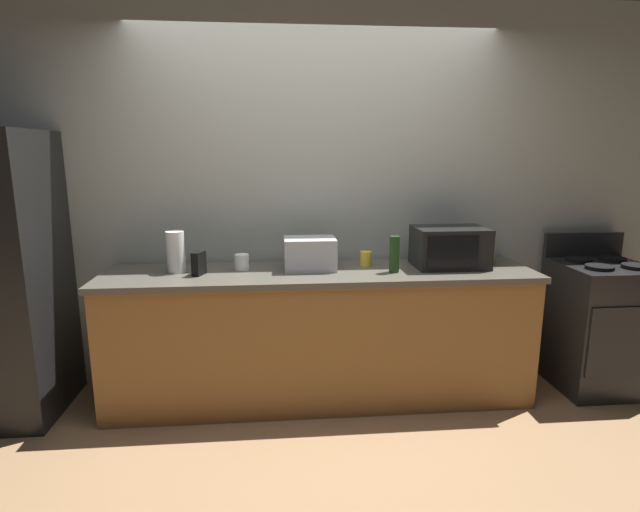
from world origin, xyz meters
The scene contains 12 objects.
ground_plane centered at (0.00, 0.00, 0.00)m, with size 8.00×8.00×0.00m, color #93704C.
back_wall centered at (0.00, 0.81, 1.35)m, with size 6.40×0.10×2.70m, color #9EA399.
counter_run centered at (0.00, 0.40, 0.45)m, with size 2.84×0.64×0.90m.
stove_range centered at (2.00, 0.40, 0.46)m, with size 0.60×0.61×1.08m.
microwave centered at (0.89, 0.45, 1.04)m, with size 0.48×0.35×0.27m.
toaster_oven centered at (-0.06, 0.46, 1.01)m, with size 0.34×0.26×0.21m, color #B7BABF.
paper_towel_roll centered at (-0.93, 0.45, 1.04)m, with size 0.12×0.12×0.27m, color white.
cordless_phone centered at (-0.78, 0.36, 0.98)m, with size 0.05×0.11×0.15m, color black.
bottle_wine centered at (0.48, 0.32, 1.02)m, with size 0.07×0.07×0.24m, color #1E3F19.
bottle_vinegar centered at (1.24, 0.56, 0.99)m, with size 0.06×0.06×0.19m, color beige.
mug_yellow centered at (0.33, 0.53, 0.95)m, with size 0.08×0.08×0.10m, color yellow.
mug_white centered at (-0.51, 0.48, 0.95)m, with size 0.09×0.09×0.11m, color white.
Camera 1 is at (-0.29, -2.79, 1.67)m, focal length 28.06 mm.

